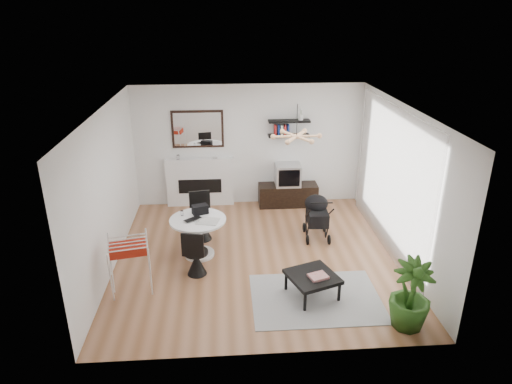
{
  "coord_description": "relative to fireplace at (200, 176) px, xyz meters",
  "views": [
    {
      "loc": [
        -0.53,
        -7.19,
        4.22
      ],
      "look_at": [
        0.01,
        0.4,
        1.1
      ],
      "focal_mm": 32.0,
      "sensor_mm": 36.0,
      "label": 1
    }
  ],
  "objects": [
    {
      "name": "laptop",
      "position": [
        0.0,
        -2.38,
        0.06
      ],
      "size": [
        0.38,
        0.36,
        0.03
      ],
      "primitive_type": "imported",
      "rotation": [
        0.0,
        0.0,
        0.67
      ],
      "color": "black",
      "rests_on": "dining_table"
    },
    {
      "name": "chair_near",
      "position": [
        0.04,
        -2.94,
        -0.42
      ],
      "size": [
        0.42,
        0.44,
        0.85
      ],
      "rotation": [
        0.0,
        0.0,
        2.95
      ],
      "color": "black",
      "rests_on": "floor"
    },
    {
      "name": "pendant_lamp",
      "position": [
        1.8,
        -2.12,
        1.46
      ],
      "size": [
        0.9,
        0.9,
        0.1
      ],
      "primitive_type": null,
      "color": "tan",
      "rests_on": "ceiling"
    },
    {
      "name": "stroller",
      "position": [
        2.32,
        -1.72,
        -0.29
      ],
      "size": [
        0.49,
        0.78,
        0.92
      ],
      "rotation": [
        0.0,
        0.0,
        -0.04
      ],
      "color": "black",
      "rests_on": "floor"
    },
    {
      "name": "newspaper",
      "position": [
        0.24,
        -2.41,
        0.05
      ],
      "size": [
        0.44,
        0.39,
        0.01
      ],
      "primitive_type": "cube",
      "rotation": [
        0.0,
        0.0,
        -0.25
      ],
      "color": "silver",
      "rests_on": "dining_table"
    },
    {
      "name": "shelf_upper",
      "position": [
        1.97,
        -0.05,
        1.23
      ],
      "size": [
        0.9,
        0.25,
        0.04
      ],
      "primitive_type": "cube",
      "color": "black",
      "rests_on": "wall_back"
    },
    {
      "name": "chair_far",
      "position": [
        0.09,
        -1.66,
        -0.39
      ],
      "size": [
        0.46,
        0.47,
        0.93
      ],
      "rotation": [
        0.0,
        0.0,
        0.16
      ],
      "color": "black",
      "rests_on": "floor"
    },
    {
      "name": "black_bag",
      "position": [
        0.1,
        -2.08,
        0.13
      ],
      "size": [
        0.32,
        0.25,
        0.17
      ],
      "primitive_type": "cube",
      "rotation": [
        0.0,
        0.0,
        0.35
      ],
      "color": "black",
      "rests_on": "dining_table"
    },
    {
      "name": "ceiling",
      "position": [
        1.1,
        -2.42,
        2.01
      ],
      "size": [
        5.0,
        5.0,
        0.0
      ],
      "primitive_type": "plane",
      "color": "white",
      "rests_on": "wall_back"
    },
    {
      "name": "wall_left",
      "position": [
        -1.4,
        -2.42,
        0.66
      ],
      "size": [
        0.0,
        5.0,
        5.0
      ],
      "primitive_type": "plane",
      "rotation": [
        1.57,
        0.0,
        1.57
      ],
      "color": "white",
      "rests_on": "floor"
    },
    {
      "name": "floor",
      "position": [
        1.1,
        -2.42,
        -0.69
      ],
      "size": [
        5.0,
        5.0,
        0.0
      ],
      "primitive_type": "plane",
      "color": "brown",
      "rests_on": "ground"
    },
    {
      "name": "wall_back",
      "position": [
        1.1,
        0.08,
        0.66
      ],
      "size": [
        5.0,
        0.0,
        5.0
      ],
      "primitive_type": "plane",
      "rotation": [
        1.57,
        0.0,
        0.0
      ],
      "color": "white",
      "rests_on": "floor"
    },
    {
      "name": "fireplace",
      "position": [
        0.0,
        0.0,
        0.0
      ],
      "size": [
        1.5,
        0.17,
        2.16
      ],
      "color": "white",
      "rests_on": "floor"
    },
    {
      "name": "drinking_glass",
      "position": [
        -0.22,
        -2.13,
        0.09
      ],
      "size": [
        0.05,
        0.05,
        0.09
      ],
      "primitive_type": "cylinder",
      "color": "white",
      "rests_on": "dining_table"
    },
    {
      "name": "wall_right",
      "position": [
        3.6,
        -2.42,
        0.66
      ],
      "size": [
        0.0,
        5.0,
        5.0
      ],
      "primitive_type": "plane",
      "rotation": [
        1.57,
        0.0,
        -1.57
      ],
      "color": "white",
      "rests_on": "floor"
    },
    {
      "name": "magazines",
      "position": [
        1.94,
        -3.76,
        -0.29
      ],
      "size": [
        0.33,
        0.3,
        0.04
      ],
      "primitive_type": "cube",
      "rotation": [
        0.0,
        0.0,
        0.35
      ],
      "color": "#B32E2C",
      "rests_on": "coffee_table"
    },
    {
      "name": "tv_console",
      "position": [
        1.97,
        -0.16,
        -0.44
      ],
      "size": [
        1.31,
        0.46,
        0.49
      ],
      "primitive_type": "cube",
      "color": "black",
      "rests_on": "floor"
    },
    {
      "name": "sheer_curtain",
      "position": [
        3.5,
        -2.22,
        0.66
      ],
      "size": [
        0.04,
        3.6,
        2.6
      ],
      "primitive_type": "cube",
      "color": "white",
      "rests_on": "wall_right"
    },
    {
      "name": "shelf_lower",
      "position": [
        1.97,
        -0.05,
        0.91
      ],
      "size": [
        0.9,
        0.25,
        0.04
      ],
      "primitive_type": "cube",
      "color": "black",
      "rests_on": "wall_back"
    },
    {
      "name": "rug",
      "position": [
        1.92,
        -3.77,
        -0.68
      ],
      "size": [
        1.99,
        1.44,
        0.01
      ],
      "primitive_type": "cube",
      "color": "#9E9E9E",
      "rests_on": "floor"
    },
    {
      "name": "dining_table",
      "position": [
        0.06,
        -2.3,
        -0.2
      ],
      "size": [
        1.0,
        1.0,
        0.73
      ],
      "color": "white",
      "rests_on": "floor"
    },
    {
      "name": "potted_plant",
      "position": [
        3.08,
        -4.5,
        -0.16
      ],
      "size": [
        0.59,
        0.59,
        1.04
      ],
      "primitive_type": "imported",
      "rotation": [
        0.0,
        0.0,
        0.01
      ],
      "color": "#275217",
      "rests_on": "floor"
    },
    {
      "name": "coffee_table",
      "position": [
        1.87,
        -3.68,
        -0.35
      ],
      "size": [
        0.9,
        0.9,
        0.36
      ],
      "rotation": [
        0.0,
        0.0,
        0.35
      ],
      "color": "black",
      "rests_on": "rug"
    },
    {
      "name": "crt_tv",
      "position": [
        1.96,
        -0.17,
        0.05
      ],
      "size": [
        0.55,
        0.48,
        0.48
      ],
      "color": "#BCBCBF",
      "rests_on": "tv_console"
    },
    {
      "name": "drying_rack",
      "position": [
        -0.93,
        -3.43,
        -0.2
      ],
      "size": [
        0.72,
        0.69,
        0.93
      ],
      "rotation": [
        0.0,
        0.0,
        0.2
      ],
      "color": "white",
      "rests_on": "floor"
    }
  ]
}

